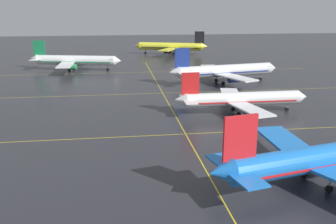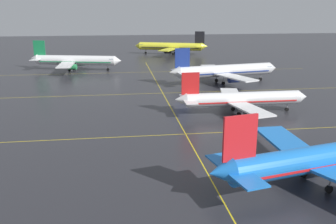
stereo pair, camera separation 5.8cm
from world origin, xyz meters
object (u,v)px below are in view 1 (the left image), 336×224
airliner_front_gate (327,157)px  airliner_far_left_stand (75,60)px  airliner_third_row (224,71)px  airliner_far_right_stand (171,47)px  airliner_second_row (241,99)px

airliner_front_gate → airliner_far_left_stand: 115.84m
airliner_front_gate → airliner_third_row: size_ratio=0.97×
airliner_far_right_stand → airliner_third_row: bearing=-85.4°
airliner_second_row → airliner_far_left_stand: airliner_far_left_stand is taller
airliner_third_row → airliner_far_right_stand: 78.15m
airliner_far_left_stand → airliner_far_right_stand: bearing=44.5°
airliner_front_gate → airliner_far_right_stand: 150.97m
airliner_second_row → airliner_far_right_stand: (-0.18, 113.61, 0.67)m
airliner_third_row → airliner_second_row: bearing=-99.7°
airliner_far_left_stand → airliner_far_right_stand: airliner_far_right_stand is taller
airliner_third_row → airliner_far_left_stand: bearing=147.0°
airliner_third_row → airliner_far_right_stand: size_ratio=1.02×
airliner_second_row → airliner_far_left_stand: 82.78m
airliner_third_row → airliner_far_left_stand: airliner_third_row is taller
airliner_third_row → airliner_far_right_stand: bearing=94.6°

